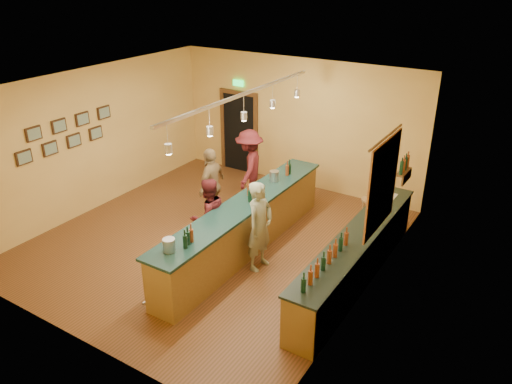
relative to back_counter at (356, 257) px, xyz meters
The scene contains 18 objects.
floor 3.01m from the back_counter, behind, with size 7.00×7.00×0.00m, color #513517.
ceiling 4.03m from the back_counter, behind, with size 6.50×7.00×0.02m, color silver.
wall_back 4.59m from the back_counter, 131.80° to the left, with size 6.50×0.02×3.20m, color gold.
wall_front 4.86m from the back_counter, 128.91° to the right, with size 6.50×0.02×3.20m, color gold.
wall_left 6.32m from the back_counter, behind, with size 0.02×7.00×3.20m, color gold.
wall_right 1.16m from the back_counter, 32.52° to the right, with size 0.02×7.00×3.20m, color gold.
doorway 5.75m from the back_counter, 144.79° to the left, with size 1.15×0.09×2.48m.
tapestry 1.41m from the back_counter, 40.29° to the left, with size 0.03×1.40×1.60m, color maroon.
bottle_shelf 2.10m from the back_counter, 83.32° to the left, with size 0.17×0.55×0.54m.
picture_grid 6.42m from the back_counter, behind, with size 0.06×2.20×0.70m, color #382111, non-canonical shape.
back_counter is the anchor object (origin of this frame).
tasting_bar 2.23m from the back_counter, behind, with size 0.74×5.10×1.38m.
pendant_track 3.35m from the back_counter, behind, with size 0.11×4.60×0.50m.
bartender 1.79m from the back_counter, 162.51° to the right, with size 0.63×0.41×1.72m, color gray.
customer_a 2.85m from the back_counter, 167.54° to the right, with size 0.76×0.59×1.56m, color #59191E.
customer_b 3.60m from the back_counter, behind, with size 0.98×0.41×1.68m, color #997A51.
customer_c 3.81m from the back_counter, 152.50° to the left, with size 1.15×0.66×1.77m, color #59191E.
bar_stool 2.09m from the back_counter, 104.54° to the left, with size 0.32×0.32×0.67m.
Camera 1 is at (5.46, -7.12, 5.21)m, focal length 35.00 mm.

